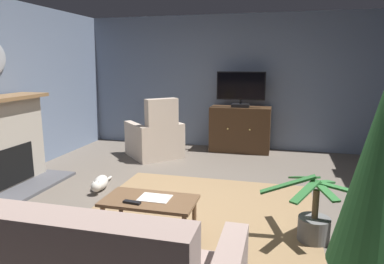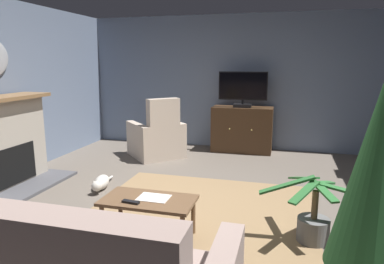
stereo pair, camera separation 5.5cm
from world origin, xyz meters
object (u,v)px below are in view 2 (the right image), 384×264
(fireplace, at_px, (5,145))
(potted_plant_small_fern_corner, at_px, (313,223))
(coffee_table, at_px, (148,204))
(cat, at_px, (101,183))
(armchair_by_fireplace, at_px, (157,139))
(potted_plant_on_hearth_side, at_px, (380,181))
(television, at_px, (243,88))
(folded_newspaper, at_px, (154,198))
(tv_remote, at_px, (131,202))
(tv_cabinet, at_px, (242,131))

(fireplace, distance_m, potted_plant_small_fern_corner, 4.00)
(coffee_table, bearing_deg, cat, 136.48)
(fireplace, bearing_deg, coffee_table, -19.30)
(fireplace, distance_m, cat, 1.40)
(armchair_by_fireplace, distance_m, potted_plant_on_hearth_side, 4.49)
(television, distance_m, potted_plant_small_fern_corner, 3.55)
(television, bearing_deg, folded_newspaper, -96.49)
(potted_plant_small_fern_corner, distance_m, cat, 2.76)
(tv_remote, relative_size, folded_newspaper, 0.57)
(folded_newspaper, xyz_separation_m, cat, (-1.17, 1.04, -0.31))
(coffee_table, height_order, cat, coffee_table)
(coffee_table, relative_size, folded_newspaper, 2.98)
(tv_cabinet, distance_m, cat, 3.01)
(television, xyz_separation_m, potted_plant_small_fern_corner, (1.09, -3.23, -1.02))
(folded_newspaper, bearing_deg, television, 84.00)
(folded_newspaper, relative_size, potted_plant_small_fern_corner, 0.30)
(fireplace, bearing_deg, television, 43.49)
(tv_cabinet, xyz_separation_m, folded_newspaper, (-0.40, -3.58, -0.00))
(cat, bearing_deg, folded_newspaper, -41.54)
(tv_cabinet, relative_size, coffee_table, 1.26)
(armchair_by_fireplace, xyz_separation_m, cat, (-0.14, -1.78, -0.24))
(cat, bearing_deg, television, 57.81)
(tv_cabinet, height_order, armchair_by_fireplace, armchair_by_fireplace)
(tv_remote, bearing_deg, potted_plant_on_hearth_side, 172.91)
(tv_remote, bearing_deg, television, -92.37)
(television, height_order, potted_plant_on_hearth_side, potted_plant_on_hearth_side)
(potted_plant_on_hearth_side, bearing_deg, fireplace, 161.17)
(tv_cabinet, bearing_deg, tv_remote, -98.52)
(folded_newspaper, relative_size, cat, 0.43)
(coffee_table, height_order, tv_remote, tv_remote)
(television, relative_size, coffee_table, 1.00)
(fireplace, height_order, coffee_table, fireplace)
(coffee_table, height_order, potted_plant_small_fern_corner, potted_plant_small_fern_corner)
(potted_plant_on_hearth_side, bearing_deg, tv_cabinet, 108.12)
(fireplace, relative_size, potted_plant_on_hearth_side, 0.83)
(fireplace, height_order, potted_plant_small_fern_corner, fireplace)
(potted_plant_small_fern_corner, bearing_deg, fireplace, 172.63)
(tv_remote, bearing_deg, armchair_by_fireplace, -67.47)
(tv_remote, xyz_separation_m, potted_plant_small_fern_corner, (1.65, 0.47, -0.22))
(tv_cabinet, bearing_deg, fireplace, -135.96)
(tv_cabinet, relative_size, folded_newspaper, 3.76)
(fireplace, relative_size, potted_plant_small_fern_corner, 1.47)
(tv_cabinet, distance_m, television, 0.81)
(tv_remote, relative_size, cat, 0.25)
(folded_newspaper, bearing_deg, coffee_table, -140.35)
(armchair_by_fireplace, bearing_deg, television, 26.51)
(fireplace, relative_size, tv_cabinet, 1.29)
(tv_cabinet, bearing_deg, folded_newspaper, -96.40)
(fireplace, bearing_deg, armchair_by_fireplace, 54.45)
(potted_plant_small_fern_corner, bearing_deg, potted_plant_on_hearth_side, -72.66)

